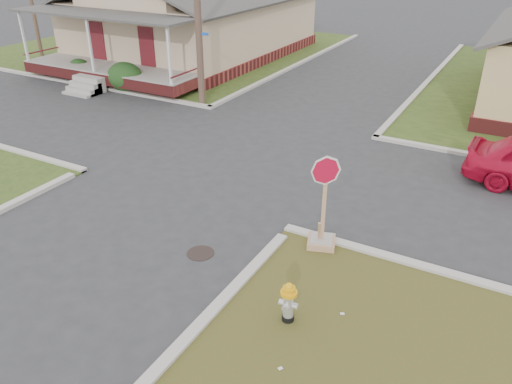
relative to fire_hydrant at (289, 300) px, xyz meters
The scene contains 10 objects.
ground 5.26m from the fire_hydrant, 162.38° to the left, with size 120.00×120.00×0.00m, color #2C2C2F.
verge_far_left 26.60m from the fire_hydrant, 132.57° to the left, with size 19.00×19.00×0.05m, color #2D4318.
curbs 8.28m from the fire_hydrant, 127.14° to the left, with size 80.00×40.00×0.12m, color #B0AA9F, non-canonical shape.
manhole 3.04m from the fire_hydrant, 158.75° to the left, with size 0.64×0.64×0.01m, color black.
corner_house 23.69m from the fire_hydrant, 129.37° to the left, with size 10.10×15.50×5.30m.
tree_far_left 26.77m from the fire_hydrant, 149.42° to the left, with size 0.22×0.22×4.90m, color #453127.
fire_hydrant is the anchor object (origin of this frame).
stop_sign 2.75m from the fire_hydrant, 99.10° to the left, with size 0.66×0.64×2.31m.
hedge_left 20.33m from the fire_hydrant, 147.09° to the left, with size 1.31×1.08×1.00m, color #163814.
hedge_right 17.12m from the fire_hydrant, 142.17° to the left, with size 1.60×1.31×1.22m, color #163814.
Camera 1 is at (8.02, -8.31, 6.66)m, focal length 35.00 mm.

